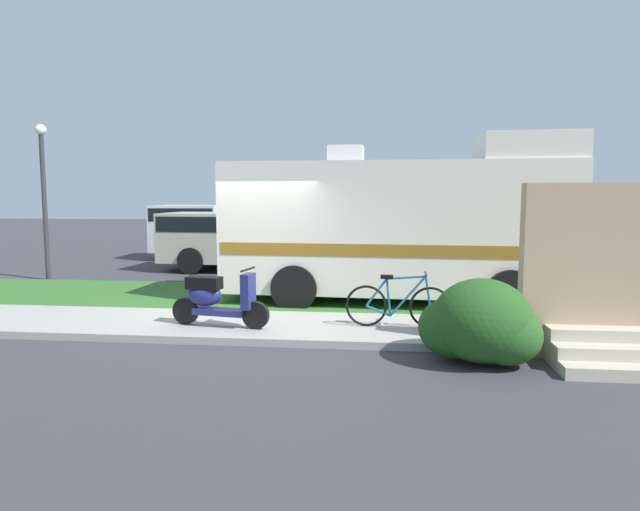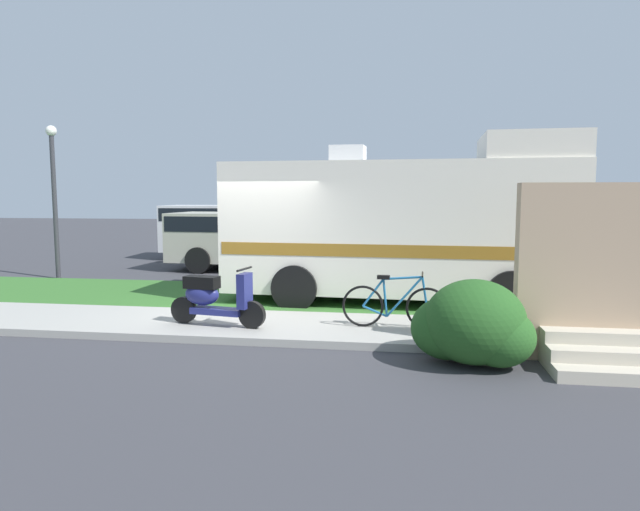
% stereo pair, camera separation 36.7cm
% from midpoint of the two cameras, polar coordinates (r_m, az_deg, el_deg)
% --- Properties ---
extents(ground_plane, '(80.00, 80.00, 0.00)m').
position_cam_midpoint_polar(ground_plane, '(10.63, -8.13, -5.99)').
color(ground_plane, '#38383D').
extents(sidewalk, '(24.00, 2.00, 0.12)m').
position_cam_midpoint_polar(sidewalk, '(9.49, -9.96, -7.14)').
color(sidewalk, '#9E9B93').
rests_on(sidewalk, ground).
extents(grass_strip, '(24.00, 3.40, 0.08)m').
position_cam_midpoint_polar(grass_strip, '(12.05, -6.33, -4.33)').
color(grass_strip, '#336628').
rests_on(grass_strip, ground).
extents(motorhome_rv, '(6.95, 2.78, 3.38)m').
position_cam_midpoint_polar(motorhome_rv, '(11.52, 7.36, 3.03)').
color(motorhome_rv, silver).
rests_on(motorhome_rv, ground).
extents(scooter, '(1.67, 0.57, 0.97)m').
position_cam_midpoint_polar(scooter, '(9.19, -11.73, -4.32)').
color(scooter, black).
rests_on(scooter, ground).
extents(bicycle, '(1.69, 0.52, 0.89)m').
position_cam_midpoint_polar(bicycle, '(9.00, 6.83, -4.97)').
color(bicycle, black).
rests_on(bicycle, ground).
extents(pickup_truck_near, '(5.79, 2.41, 1.71)m').
position_cam_midpoint_polar(pickup_truck_near, '(16.71, -8.77, 1.63)').
color(pickup_truck_near, '#B7B29E').
rests_on(pickup_truck_near, ground).
extents(pickup_truck_far, '(5.23, 2.25, 1.88)m').
position_cam_midpoint_polar(pickup_truck_far, '(19.97, -11.49, 2.50)').
color(pickup_truck_far, silver).
rests_on(pickup_truck_far, ground).
extents(porch_steps, '(2.00, 1.26, 2.40)m').
position_cam_midpoint_polar(porch_steps, '(8.33, 25.54, -3.16)').
color(porch_steps, '#BCB29E').
rests_on(porch_steps, ground).
extents(bush_by_porch, '(1.58, 1.18, 1.12)m').
position_cam_midpoint_polar(bush_by_porch, '(7.64, 14.73, -6.90)').
color(bush_by_porch, '#23511E').
rests_on(bush_by_porch, ground).
extents(bottle_green, '(0.07, 0.07, 0.26)m').
position_cam_midpoint_polar(bottle_green, '(9.89, 20.84, -5.90)').
color(bottle_green, brown).
rests_on(bottle_green, ground).
extents(street_lamp_post, '(0.28, 0.28, 4.05)m').
position_cam_midpoint_polar(street_lamp_post, '(16.34, -27.04, 6.36)').
color(street_lamp_post, '#333338').
rests_on(street_lamp_post, ground).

